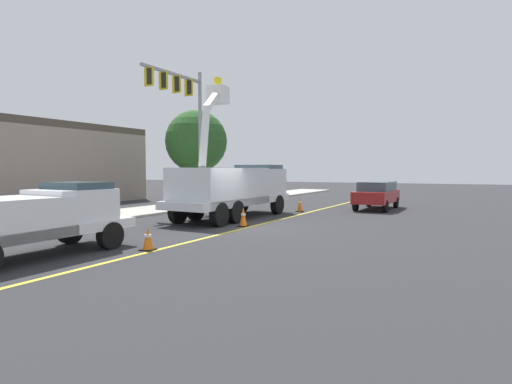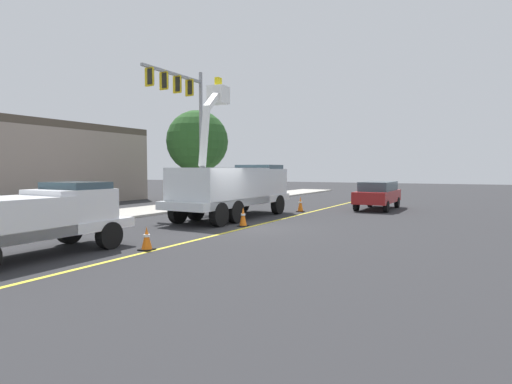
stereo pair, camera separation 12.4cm
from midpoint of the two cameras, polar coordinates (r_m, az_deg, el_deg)
The scene contains 11 objects.
ground at distance 17.47m, azimuth -1.09°, elevation -4.88°, with size 120.00×120.00×0.00m, color #2D2D30.
sidewalk_far_side at distance 22.80m, azimuth -19.67°, elevation -3.03°, with size 60.00×3.60×0.12m, color #B2ADA3.
lane_centre_stripe at distance 17.47m, azimuth -1.09°, elevation -4.87°, with size 50.00×0.16×0.01m, color yellow.
utility_bucket_truck at distance 20.60m, azimuth -3.34°, elevation 0.85°, with size 8.34×3.22×7.22m.
service_pickup_truck at distance 12.99m, azimuth -28.92°, elevation -3.11°, with size 5.72×2.47×2.06m.
passing_minivan at distance 26.20m, azimuth 16.32°, elevation -0.18°, with size 4.91×2.20×1.69m.
traffic_cone_mid_front at distance 12.90m, azimuth -15.04°, elevation -6.29°, with size 0.40×0.40×0.72m.
traffic_cone_mid_rear at distance 17.63m, azimuth -1.98°, elevation -3.48°, with size 0.40×0.40×0.83m.
traffic_cone_trailing at distance 23.77m, azimuth 5.96°, elevation -1.70°, with size 0.40×0.40×0.89m.
traffic_signal_mast at distance 25.74m, azimuth -10.16°, elevation 11.64°, with size 5.28×0.78×8.62m.
street_tree_right at distance 30.84m, azimuth -8.42°, elevation 6.96°, with size 4.55×4.55×6.79m.
Camera 1 is at (-15.53, -7.63, 2.45)m, focal length 28.81 mm.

